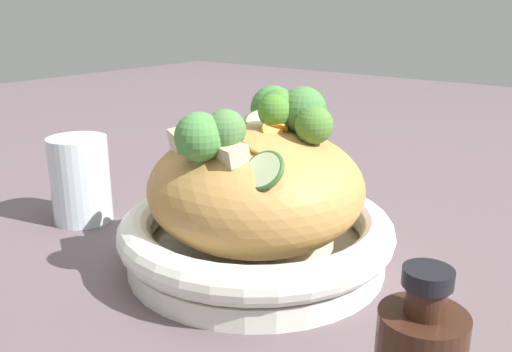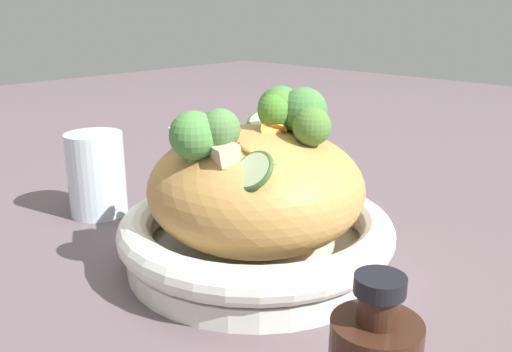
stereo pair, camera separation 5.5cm
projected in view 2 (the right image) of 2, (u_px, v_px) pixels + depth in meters
ground_plane at (256, 263)px, 0.58m from camera, size 3.00×3.00×0.00m
serving_bowl at (256, 237)px, 0.57m from camera, size 0.28×0.28×0.06m
noodle_heap at (256, 187)px, 0.55m from camera, size 0.22×0.22×0.12m
broccoli_florets at (268, 118)px, 0.53m from camera, size 0.20×0.14×0.07m
carrot_coins at (237, 131)px, 0.55m from camera, size 0.09×0.13×0.04m
zucchini_slices at (232, 134)px, 0.55m from camera, size 0.14×0.17×0.05m
chicken_chunks at (198, 141)px, 0.52m from camera, size 0.05×0.11×0.03m
drinking_glass at (97, 174)px, 0.70m from camera, size 0.07×0.07×0.11m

